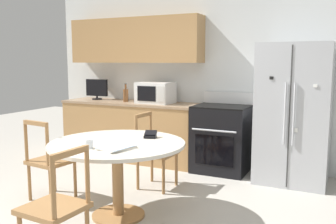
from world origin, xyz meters
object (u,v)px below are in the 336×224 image
at_px(dining_chair_left, 50,161).
at_px(countertop_tv, 97,89).
at_px(refrigerator, 294,114).
at_px(microwave, 155,93).
at_px(oven_range, 222,138).
at_px(counter_bottle, 126,95).
at_px(dining_chair_far, 155,152).
at_px(candle_glass, 89,145).
at_px(dining_chair_near, 56,208).
at_px(wallet, 150,135).

bearing_deg(dining_chair_left, countertop_tv, 118.86).
xyz_separation_m(refrigerator, microwave, (-1.99, 0.07, 0.18)).
relative_size(refrigerator, countertop_tv, 4.42).
bearing_deg(oven_range, refrigerator, -2.98).
bearing_deg(counter_bottle, refrigerator, -1.09).
relative_size(microwave, dining_chair_far, 0.57).
bearing_deg(dining_chair_far, candle_glass, 0.64).
bearing_deg(dining_chair_near, countertop_tv, 34.78).
bearing_deg(microwave, refrigerator, -2.05).
relative_size(counter_bottle, candle_glass, 3.44).
xyz_separation_m(refrigerator, wallet, (-1.19, -1.57, -0.10)).
relative_size(refrigerator, oven_range, 1.62).
bearing_deg(candle_glass, dining_chair_left, 155.17).
distance_m(oven_range, dining_chair_far, 1.13).
height_order(countertop_tv, counter_bottle, countertop_tv).
bearing_deg(dining_chair_far, wallet, 24.72).
bearing_deg(microwave, oven_range, -1.21).
xyz_separation_m(microwave, wallet, (0.80, -1.64, -0.28)).
bearing_deg(oven_range, dining_chair_left, -126.01).
bearing_deg(dining_chair_left, wallet, 20.05).
bearing_deg(dining_chair_near, refrigerator, -21.47).
bearing_deg(wallet, refrigerator, 52.79).
distance_m(microwave, candle_glass, 2.37).
height_order(microwave, countertop_tv, countertop_tv).
relative_size(oven_range, dining_chair_near, 1.20).
bearing_deg(dining_chair_far, dining_chair_left, -43.49).
distance_m(dining_chair_far, candle_glass, 1.31).
bearing_deg(dining_chair_near, dining_chair_left, 48.74).
distance_m(candle_glass, wallet, 0.71).
xyz_separation_m(refrigerator, oven_range, (-0.94, 0.05, -0.40)).
relative_size(microwave, candle_glass, 6.31).
bearing_deg(countertop_tv, candle_glass, -55.14).
bearing_deg(candle_glass, wallet, 67.27).
relative_size(countertop_tv, dining_chair_near, 0.44).
bearing_deg(dining_chair_left, counter_bottle, 102.54).
xyz_separation_m(counter_bottle, wallet, (1.31, -1.62, -0.23)).
bearing_deg(countertop_tv, dining_chair_left, -67.97).
distance_m(counter_bottle, wallet, 2.09).
distance_m(refrigerator, microwave, 2.00).
relative_size(dining_chair_far, dining_chair_left, 1.00).
bearing_deg(refrigerator, countertop_tv, 177.60).
distance_m(microwave, countertop_tv, 1.11).
bearing_deg(wallet, dining_chair_near, -95.77).
bearing_deg(dining_chair_near, wallet, -2.19).
distance_m(dining_chair_left, dining_chair_near, 1.40).
height_order(counter_bottle, dining_chair_far, counter_bottle).
xyz_separation_m(dining_chair_left, dining_chair_near, (0.99, -0.99, 0.00)).
xyz_separation_m(refrigerator, candle_glass, (-1.46, -2.22, -0.09)).
height_order(dining_chair_far, dining_chair_near, same).
xyz_separation_m(refrigerator, counter_bottle, (-2.50, 0.05, 0.13)).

